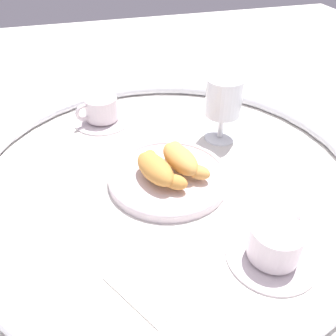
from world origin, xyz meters
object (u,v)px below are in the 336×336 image
at_px(coffee_cup_near, 101,112).
at_px(juice_glass_left, 224,99).
at_px(croissant_large, 157,169).
at_px(folded_napkin, 158,276).
at_px(croissant_small, 182,159).
at_px(coffee_cup_far, 275,246).
at_px(pastry_plate, 168,176).

xyz_separation_m(coffee_cup_near, juice_glass_left, (0.14, 0.24, 0.07)).
bearing_deg(croissant_large, folded_napkin, -14.30).
bearing_deg(croissant_small, croissant_large, -72.45).
relative_size(coffee_cup_near, coffee_cup_far, 1.00).
bearing_deg(croissant_small, pastry_plate, -72.67).
height_order(pastry_plate, coffee_cup_near, coffee_cup_near).
relative_size(pastry_plate, croissant_large, 1.73).
bearing_deg(juice_glass_left, folded_napkin, -35.38).
distance_m(pastry_plate, juice_glass_left, 0.21).
bearing_deg(coffee_cup_far, pastry_plate, -155.19).
height_order(croissant_large, croissant_small, same).
bearing_deg(juice_glass_left, pastry_plate, -53.50).
xyz_separation_m(pastry_plate, coffee_cup_far, (0.22, 0.10, 0.02)).
bearing_deg(croissant_large, coffee_cup_far, 30.52).
xyz_separation_m(pastry_plate, croissant_large, (0.01, -0.02, 0.03)).
height_order(pastry_plate, coffee_cup_far, coffee_cup_far).
relative_size(coffee_cup_far, folded_napkin, 1.24).
relative_size(croissant_large, juice_glass_left, 0.94).
bearing_deg(folded_napkin, coffee_cup_far, 86.18).
xyz_separation_m(croissant_large, croissant_small, (-0.02, 0.05, 0.00)).
bearing_deg(coffee_cup_far, croissant_small, -162.58).
relative_size(coffee_cup_near, folded_napkin, 1.24).
height_order(croissant_large, coffee_cup_far, same).
distance_m(croissant_small, juice_glass_left, 0.17).
bearing_deg(croissant_small, juice_glass_left, 130.11).
distance_m(croissant_small, folded_napkin, 0.24).
distance_m(croissant_large, folded_napkin, 0.21).
xyz_separation_m(croissant_large, coffee_cup_far, (0.21, 0.12, -0.01)).
xyz_separation_m(coffee_cup_far, juice_glass_left, (-0.33, 0.05, 0.07)).
bearing_deg(pastry_plate, coffee_cup_near, -160.76).
bearing_deg(croissant_large, juice_glass_left, 124.40).
relative_size(pastry_plate, juice_glass_left, 1.62).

